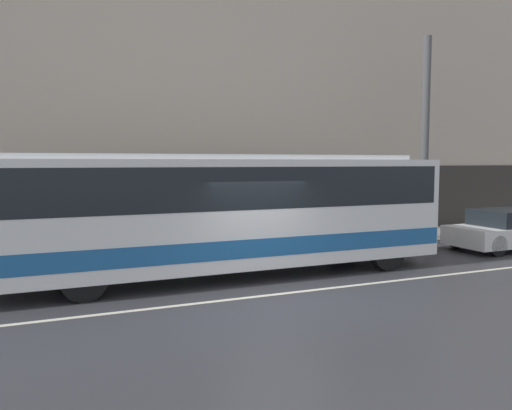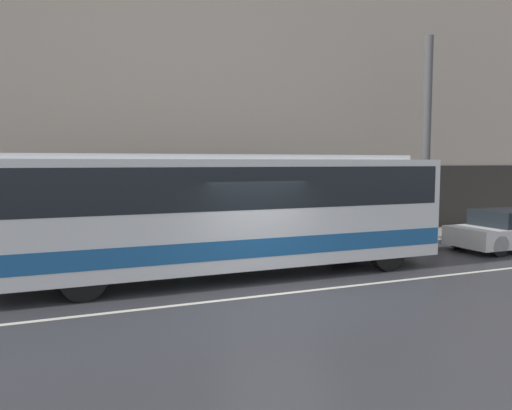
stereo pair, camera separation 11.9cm
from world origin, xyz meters
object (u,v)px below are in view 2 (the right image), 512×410
object	(u,v)px
utility_pole_near	(426,139)
transit_bus	(224,208)
pedestrian_waiting	(187,225)
sedan_white_front	(510,231)

from	to	relation	value
utility_pole_near	transit_bus	bearing A→B (deg)	-165.06
utility_pole_near	pedestrian_waiting	distance (m)	9.12
sedan_white_front	utility_pole_near	distance (m)	4.25
utility_pole_near	pedestrian_waiting	xyz separation A→B (m)	(-8.45, 1.78, -2.94)
transit_bus	utility_pole_near	bearing A→B (deg)	14.94
transit_bus	utility_pole_near	xyz separation A→B (m)	(8.54, 2.28, 2.03)
sedan_white_front	pedestrian_waiting	size ratio (longest dim) A/B	2.77
transit_bus	sedan_white_front	xyz separation A→B (m)	(10.24, -0.00, -1.13)
sedan_white_front	transit_bus	bearing A→B (deg)	180.00
transit_bus	sedan_white_front	size ratio (longest dim) A/B	2.79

